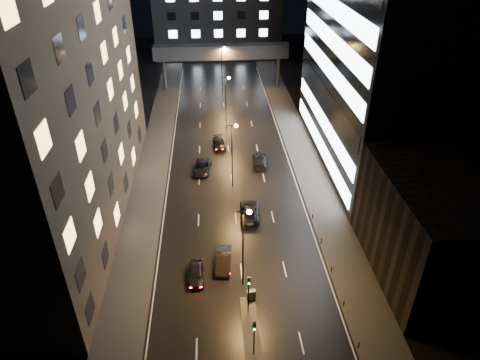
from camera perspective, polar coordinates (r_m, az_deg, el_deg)
The scene contains 23 objects.
ground at distance 74.54m, azimuth -1.55°, elevation 4.21°, with size 160.00×160.00×0.00m, color black.
sidewalk_left at distance 70.75m, azimuth -11.52°, elevation 1.93°, with size 5.00×110.00×0.15m, color #383533.
sidewalk_right at distance 71.72m, azimuth 8.68°, elevation 2.68°, with size 5.00×110.00×0.15m, color #383533.
building_left at distance 55.59m, azimuth -25.53°, elevation 13.53°, with size 15.00×48.00×40.00m, color #2D2319.
building_right_low at distance 50.67m, azimuth 23.60°, elevation -5.86°, with size 10.00×18.00×12.00m, color black.
building_right_glass at distance 68.86m, azimuth 21.00°, elevation 19.82°, with size 20.00×36.00×45.00m, color black.
building_far at distance 125.81m, azimuth -3.06°, elevation 21.88°, with size 34.00×14.00×25.00m, color #333335.
skybridge at distance 99.44m, azimuth -2.52°, elevation 16.64°, with size 30.00×3.00×10.00m.
median_island at distance 44.72m, azimuth 1.42°, elevation -19.15°, with size 1.60×8.00×0.15m, color #383533.
traffic_signal_near at distance 44.08m, azimuth 1.16°, elevation -14.17°, with size 0.28×0.34×4.40m.
traffic_signal_far at distance 40.50m, azimuth 1.90°, elevation -19.79°, with size 0.28×0.34×4.40m.
bollard_row at distance 49.02m, azimuth 12.85°, elevation -13.66°, with size 0.12×25.12×0.90m.
streetlight_near at distance 44.28m, azimuth 0.62°, elevation -7.85°, with size 1.45×0.50×10.15m.
streetlight_mid_a at distance 60.92m, azimuth -0.93°, elevation 4.32°, with size 1.45×0.50×10.15m.
streetlight_mid_b at distance 79.13m, azimuth -1.80°, elevation 11.10°, with size 1.45×0.50×10.15m.
streetlight_far at distance 98.04m, azimuth -2.36°, elevation 15.30°, with size 1.45×0.50×10.15m.
car_away_a at distance 49.09m, azimuth -5.87°, elevation -12.30°, with size 1.69×4.20×1.43m, color black.
car_away_b at distance 50.30m, azimuth -2.21°, elevation -10.66°, with size 1.68×4.83×1.59m, color black.
car_away_c at distance 67.67m, azimuth -5.07°, elevation 1.67°, with size 2.46×5.35×1.49m, color black.
car_away_d at distance 74.73m, azimuth -2.81°, elevation 4.85°, with size 1.93×4.75×1.38m, color black.
car_toward_a at distance 57.72m, azimuth 1.27°, elevation -4.17°, with size 2.54×5.51×1.53m, color black.
car_toward_b at distance 69.32m, azimuth 2.65°, elevation 2.63°, with size 2.25×5.53×1.60m, color black.
utility_cabinet at distance 46.63m, azimuth 1.50°, elevation -15.05°, with size 0.88×0.49×1.21m, color #4B4C4E.
Camera 1 is at (-2.77, -25.75, 35.01)m, focal length 32.00 mm.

